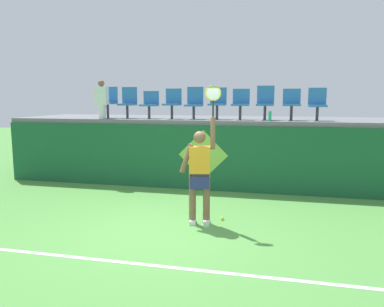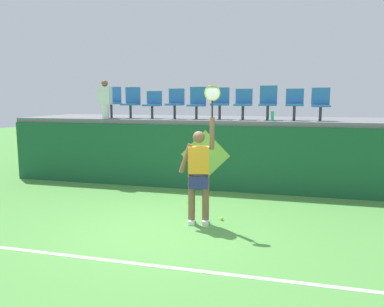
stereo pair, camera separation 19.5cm
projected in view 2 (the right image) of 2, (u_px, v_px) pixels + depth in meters
ground_plane at (161, 231)px, 6.66m from camera, size 40.00×40.00×0.00m
court_back_wall at (203, 158)px, 9.64m from camera, size 10.95×0.20×1.65m
spectator_platform at (213, 120)px, 10.78m from camera, size 10.95×2.76×0.12m
court_baseline_stripe at (129, 263)px, 5.38m from camera, size 9.86×0.08×0.01m
tennis_player at (199, 172)px, 6.94m from camera, size 0.74×0.33×2.56m
tennis_ball at (222, 219)px, 7.26m from camera, size 0.07×0.07×0.07m
water_bottle at (272, 116)px, 9.22m from camera, size 0.08×0.08×0.24m
stadium_chair_0 at (112, 100)px, 10.75m from camera, size 0.44×0.42×0.88m
stadium_chair_1 at (132, 101)px, 10.61m from camera, size 0.44×0.42×0.87m
stadium_chair_2 at (153, 103)px, 10.44m from camera, size 0.44×0.42×0.75m
stadium_chair_3 at (175, 102)px, 10.28m from camera, size 0.44×0.42×0.82m
stadium_chair_4 at (197, 102)px, 10.13m from camera, size 0.44×0.42×0.86m
stadium_chair_5 at (220, 102)px, 9.97m from camera, size 0.44×0.42×0.84m
stadium_chair_6 at (243, 102)px, 9.81m from camera, size 0.44×0.42×0.80m
stadium_chair_7 at (268, 101)px, 9.65m from camera, size 0.44×0.42×0.88m
stadium_chair_8 at (295, 102)px, 9.49m from camera, size 0.44×0.42×0.80m
stadium_chair_9 at (321, 103)px, 9.33m from camera, size 0.44×0.42×0.82m
spectator_0 at (105, 99)px, 10.33m from camera, size 0.34×0.20×1.04m
wall_signage_mount at (205, 190)px, 9.64m from camera, size 1.27×0.01×1.54m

